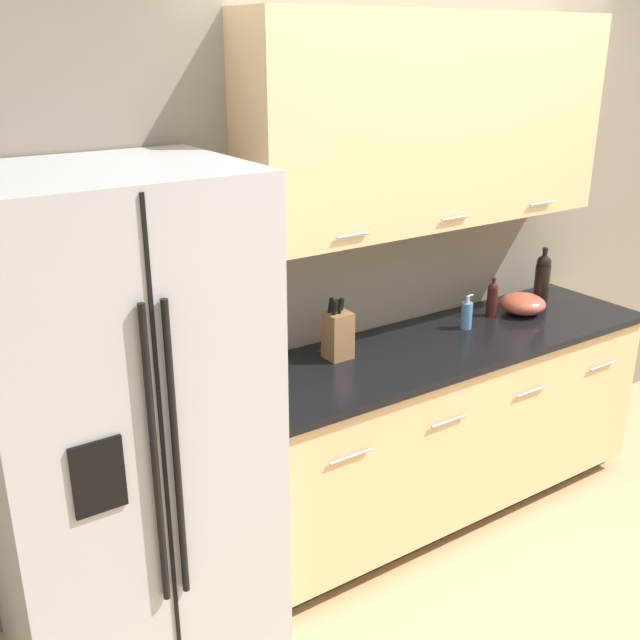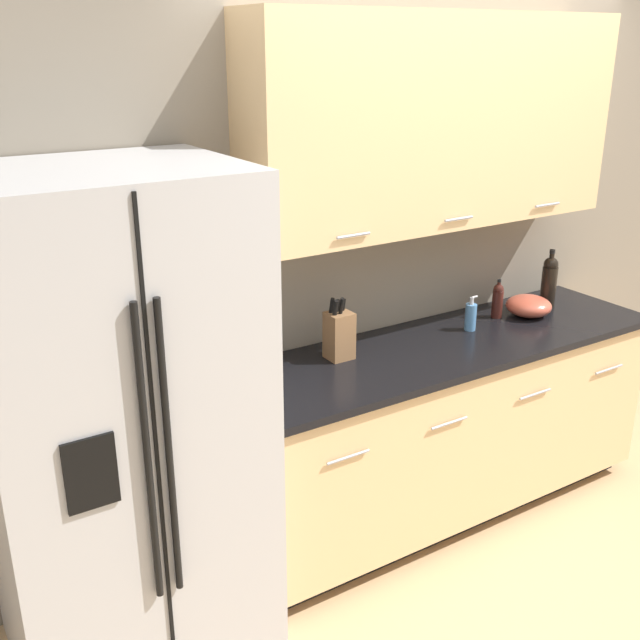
{
  "view_description": "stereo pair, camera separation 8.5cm",
  "coord_description": "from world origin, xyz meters",
  "px_view_note": "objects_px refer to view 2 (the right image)",
  "views": [
    {
      "loc": [
        -2.44,
        -1.74,
        2.26
      ],
      "look_at": [
        -0.82,
        0.66,
        1.18
      ],
      "focal_mm": 42.0,
      "sensor_mm": 36.0,
      "label": 1
    },
    {
      "loc": [
        -2.36,
        -1.79,
        2.26
      ],
      "look_at": [
        -0.82,
        0.66,
        1.18
      ],
      "focal_mm": 42.0,
      "sensor_mm": 36.0,
      "label": 2
    }
  ],
  "objects_px": {
    "wine_bottle": "(549,281)",
    "oil_bottle": "(498,300)",
    "knife_block": "(339,334)",
    "steel_canister": "(264,359)",
    "refrigerator": "(121,432)",
    "soap_dispenser": "(471,316)",
    "mixing_bowl": "(529,306)"
  },
  "relations": [
    {
      "from": "wine_bottle",
      "to": "mixing_bowl",
      "type": "distance_m",
      "value": 0.22
    },
    {
      "from": "knife_block",
      "to": "steel_canister",
      "type": "height_order",
      "value": "knife_block"
    },
    {
      "from": "refrigerator",
      "to": "wine_bottle",
      "type": "bearing_deg",
      "value": 3.85
    },
    {
      "from": "soap_dispenser",
      "to": "steel_canister",
      "type": "relative_size",
      "value": 0.9
    },
    {
      "from": "knife_block",
      "to": "wine_bottle",
      "type": "bearing_deg",
      "value": -0.56
    },
    {
      "from": "mixing_bowl",
      "to": "knife_block",
      "type": "bearing_deg",
      "value": 176.9
    },
    {
      "from": "steel_canister",
      "to": "mixing_bowl",
      "type": "bearing_deg",
      "value": -1.73
    },
    {
      "from": "refrigerator",
      "to": "steel_canister",
      "type": "bearing_deg",
      "value": 13.32
    },
    {
      "from": "refrigerator",
      "to": "soap_dispenser",
      "type": "relative_size",
      "value": 10.94
    },
    {
      "from": "wine_bottle",
      "to": "oil_bottle",
      "type": "distance_m",
      "value": 0.36
    },
    {
      "from": "soap_dispenser",
      "to": "oil_bottle",
      "type": "distance_m",
      "value": 0.25
    },
    {
      "from": "wine_bottle",
      "to": "steel_canister",
      "type": "distance_m",
      "value": 1.72
    },
    {
      "from": "knife_block",
      "to": "oil_bottle",
      "type": "relative_size",
      "value": 1.43
    },
    {
      "from": "knife_block",
      "to": "wine_bottle",
      "type": "relative_size",
      "value": 0.93
    },
    {
      "from": "refrigerator",
      "to": "oil_bottle",
      "type": "xyz_separation_m",
      "value": [
        2.03,
        0.18,
        0.08
      ]
    },
    {
      "from": "knife_block",
      "to": "mixing_bowl",
      "type": "xyz_separation_m",
      "value": [
        1.13,
        -0.06,
        -0.06
      ]
    },
    {
      "from": "wine_bottle",
      "to": "soap_dispenser",
      "type": "height_order",
      "value": "wine_bottle"
    },
    {
      "from": "knife_block",
      "to": "soap_dispenser",
      "type": "xyz_separation_m",
      "value": [
        0.74,
        -0.05,
        -0.04
      ]
    },
    {
      "from": "knife_block",
      "to": "refrigerator",
      "type": "bearing_deg",
      "value": -170.67
    },
    {
      "from": "refrigerator",
      "to": "knife_block",
      "type": "distance_m",
      "value": 1.07
    },
    {
      "from": "refrigerator",
      "to": "steel_canister",
      "type": "xyz_separation_m",
      "value": [
        0.67,
        0.16,
        0.07
      ]
    },
    {
      "from": "knife_block",
      "to": "wine_bottle",
      "type": "xyz_separation_m",
      "value": [
        1.33,
        -0.01,
        0.03
      ]
    },
    {
      "from": "refrigerator",
      "to": "soap_dispenser",
      "type": "xyz_separation_m",
      "value": [
        1.79,
        0.12,
        0.05
      ]
    },
    {
      "from": "refrigerator",
      "to": "mixing_bowl",
      "type": "height_order",
      "value": "refrigerator"
    },
    {
      "from": "soap_dispenser",
      "to": "mixing_bowl",
      "type": "distance_m",
      "value": 0.4
    },
    {
      "from": "refrigerator",
      "to": "soap_dispenser",
      "type": "distance_m",
      "value": 1.8
    },
    {
      "from": "steel_canister",
      "to": "mixing_bowl",
      "type": "xyz_separation_m",
      "value": [
        1.52,
        -0.05,
        -0.04
      ]
    },
    {
      "from": "mixing_bowl",
      "to": "soap_dispenser",
      "type": "bearing_deg",
      "value": 179.02
    },
    {
      "from": "soap_dispenser",
      "to": "mixing_bowl",
      "type": "xyz_separation_m",
      "value": [
        0.4,
        -0.01,
        -0.02
      ]
    },
    {
      "from": "oil_bottle",
      "to": "steel_canister",
      "type": "relative_size",
      "value": 1.05
    },
    {
      "from": "knife_block",
      "to": "oil_bottle",
      "type": "height_order",
      "value": "knife_block"
    },
    {
      "from": "mixing_bowl",
      "to": "steel_canister",
      "type": "bearing_deg",
      "value": 178.27
    }
  ]
}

